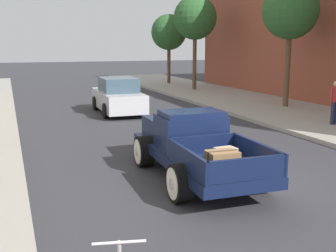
{
  "coord_description": "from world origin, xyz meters",
  "views": [
    {
      "loc": [
        -4.73,
        -8.26,
        3.15
      ],
      "look_at": [
        -0.81,
        2.01,
        1.0
      ],
      "focal_mm": 44.85,
      "sensor_mm": 36.0,
      "label": 1
    }
  ],
  "objects_px": {
    "street_tree_second": "(290,11)",
    "street_tree_third": "(195,18)",
    "hotrod_truck_navy": "(192,145)",
    "car_background_silver": "(118,97)",
    "street_tree_farthest": "(169,32)",
    "pedestrian_sidewalk_right": "(335,100)"
  },
  "relations": [
    {
      "from": "street_tree_second",
      "to": "street_tree_third",
      "type": "relative_size",
      "value": 0.96
    },
    {
      "from": "hotrod_truck_navy",
      "to": "street_tree_third",
      "type": "height_order",
      "value": "street_tree_third"
    },
    {
      "from": "car_background_silver",
      "to": "street_tree_second",
      "type": "bearing_deg",
      "value": -12.6
    },
    {
      "from": "street_tree_third",
      "to": "street_tree_farthest",
      "type": "xyz_separation_m",
      "value": [
        0.02,
        4.86,
        -0.79
      ]
    },
    {
      "from": "street_tree_farthest",
      "to": "hotrod_truck_navy",
      "type": "bearing_deg",
      "value": -109.63
    },
    {
      "from": "hotrod_truck_navy",
      "to": "pedestrian_sidewalk_right",
      "type": "xyz_separation_m",
      "value": [
        7.42,
        3.38,
        0.33
      ]
    },
    {
      "from": "hotrod_truck_navy",
      "to": "street_tree_second",
      "type": "relative_size",
      "value": 0.85
    },
    {
      "from": "street_tree_second",
      "to": "street_tree_third",
      "type": "height_order",
      "value": "street_tree_third"
    },
    {
      "from": "street_tree_farthest",
      "to": "street_tree_second",
      "type": "bearing_deg",
      "value": -86.31
    },
    {
      "from": "car_background_silver",
      "to": "street_tree_second",
      "type": "distance_m",
      "value": 9.06
    },
    {
      "from": "hotrod_truck_navy",
      "to": "street_tree_farthest",
      "type": "distance_m",
      "value": 23.29
    },
    {
      "from": "hotrod_truck_navy",
      "to": "pedestrian_sidewalk_right",
      "type": "relative_size",
      "value": 3.02
    },
    {
      "from": "pedestrian_sidewalk_right",
      "to": "street_tree_second",
      "type": "xyz_separation_m",
      "value": [
        1.21,
        4.64,
        3.58
      ]
    },
    {
      "from": "pedestrian_sidewalk_right",
      "to": "street_tree_second",
      "type": "distance_m",
      "value": 5.98
    },
    {
      "from": "street_tree_third",
      "to": "car_background_silver",
      "type": "bearing_deg",
      "value": -135.07
    },
    {
      "from": "street_tree_second",
      "to": "street_tree_farthest",
      "type": "xyz_separation_m",
      "value": [
        -0.88,
        13.7,
        -0.63
      ]
    },
    {
      "from": "pedestrian_sidewalk_right",
      "to": "street_tree_farthest",
      "type": "distance_m",
      "value": 18.58
    },
    {
      "from": "hotrod_truck_navy",
      "to": "street_tree_second",
      "type": "bearing_deg",
      "value": 42.89
    },
    {
      "from": "street_tree_second",
      "to": "street_tree_farthest",
      "type": "relative_size",
      "value": 1.12
    },
    {
      "from": "pedestrian_sidewalk_right",
      "to": "street_tree_farthest",
      "type": "bearing_deg",
      "value": 88.99
    },
    {
      "from": "car_background_silver",
      "to": "pedestrian_sidewalk_right",
      "type": "bearing_deg",
      "value": -43.49
    },
    {
      "from": "hotrod_truck_navy",
      "to": "street_tree_farthest",
      "type": "bearing_deg",
      "value": 70.37
    }
  ]
}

